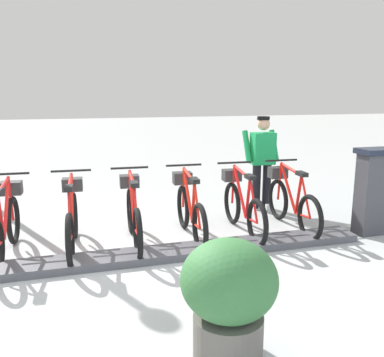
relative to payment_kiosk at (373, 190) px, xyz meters
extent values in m
plane|color=#A4A7A6|center=(-0.05, 3.65, -0.67)|extent=(60.00, 60.00, 0.00)
cube|color=#47474C|center=(-0.05, 3.65, -0.62)|extent=(0.44, 6.49, 0.10)
cube|color=#38383D|center=(0.00, 0.00, -0.07)|extent=(0.28, 0.44, 1.20)
cube|color=#194C8C|center=(0.15, 0.00, 0.28)|extent=(0.03, 0.30, 0.40)
cube|color=black|center=(0.00, 0.00, 0.57)|extent=(0.36, 0.52, 0.08)
torus|color=black|center=(-0.03, 1.04, -0.33)|extent=(0.67, 0.10, 0.67)
torus|color=black|center=(1.02, 0.99, -0.33)|extent=(0.67, 0.10, 0.67)
cylinder|color=red|center=(0.68, 1.00, -0.05)|extent=(0.60, 0.07, 0.70)
cylinder|color=red|center=(0.34, 1.02, -0.09)|extent=(0.17, 0.05, 0.61)
cylinder|color=red|center=(0.62, 1.00, 0.25)|extent=(0.69, 0.08, 0.11)
cylinder|color=red|center=(0.18, 1.03, -0.36)|extent=(0.43, 0.05, 0.09)
cylinder|color=red|center=(0.12, 1.03, -0.06)|extent=(0.33, 0.05, 0.56)
cylinder|color=red|center=(0.99, 0.99, -0.02)|extent=(0.10, 0.04, 0.62)
cube|color=black|center=(0.28, 1.02, 0.24)|extent=(0.22, 0.11, 0.06)
cylinder|color=black|center=(0.96, 0.99, 0.33)|extent=(0.06, 0.54, 0.03)
cube|color=#2D2D2D|center=(1.07, 0.98, 0.11)|extent=(0.21, 0.29, 0.18)
torus|color=black|center=(-0.03, 1.85, -0.33)|extent=(0.67, 0.10, 0.67)
torus|color=black|center=(1.02, 1.80, -0.33)|extent=(0.67, 0.10, 0.67)
cylinder|color=red|center=(0.68, 1.81, -0.05)|extent=(0.60, 0.07, 0.70)
cylinder|color=red|center=(0.34, 1.83, -0.09)|extent=(0.17, 0.05, 0.61)
cylinder|color=red|center=(0.62, 1.82, 0.25)|extent=(0.69, 0.08, 0.11)
cylinder|color=red|center=(0.18, 1.84, -0.36)|extent=(0.43, 0.05, 0.09)
cylinder|color=red|center=(0.12, 1.84, -0.06)|extent=(0.33, 0.05, 0.56)
cylinder|color=red|center=(0.99, 1.80, -0.02)|extent=(0.10, 0.04, 0.62)
cube|color=black|center=(0.28, 1.83, 0.24)|extent=(0.22, 0.11, 0.06)
cylinder|color=black|center=(0.96, 1.80, 0.33)|extent=(0.06, 0.54, 0.03)
cube|color=#2D2D2D|center=(1.07, 1.80, 0.11)|extent=(0.21, 0.29, 0.18)
torus|color=black|center=(-0.03, 2.66, -0.33)|extent=(0.67, 0.10, 0.67)
torus|color=black|center=(1.02, 2.61, -0.33)|extent=(0.67, 0.10, 0.67)
cylinder|color=red|center=(0.68, 2.63, -0.05)|extent=(0.60, 0.07, 0.70)
cylinder|color=red|center=(0.34, 2.64, -0.09)|extent=(0.17, 0.05, 0.61)
cylinder|color=red|center=(0.62, 2.63, 0.25)|extent=(0.69, 0.08, 0.11)
cylinder|color=red|center=(0.18, 2.65, -0.36)|extent=(0.43, 0.05, 0.09)
cylinder|color=red|center=(0.12, 2.65, -0.06)|extent=(0.33, 0.05, 0.56)
cylinder|color=red|center=(0.99, 2.61, -0.02)|extent=(0.10, 0.04, 0.62)
cube|color=black|center=(0.28, 2.65, 0.24)|extent=(0.22, 0.11, 0.06)
cylinder|color=black|center=(0.96, 2.61, 0.33)|extent=(0.06, 0.54, 0.03)
cube|color=#2D2D2D|center=(1.07, 2.61, 0.11)|extent=(0.21, 0.29, 0.18)
torus|color=black|center=(-0.03, 3.47, -0.33)|extent=(0.67, 0.10, 0.67)
torus|color=black|center=(1.02, 3.42, -0.33)|extent=(0.67, 0.10, 0.67)
cylinder|color=red|center=(0.68, 3.44, -0.05)|extent=(0.60, 0.07, 0.70)
cylinder|color=red|center=(0.34, 3.45, -0.09)|extent=(0.17, 0.05, 0.61)
cylinder|color=red|center=(0.62, 3.44, 0.25)|extent=(0.69, 0.08, 0.11)
cylinder|color=red|center=(0.18, 3.46, -0.36)|extent=(0.43, 0.05, 0.09)
cylinder|color=red|center=(0.12, 3.47, -0.06)|extent=(0.33, 0.05, 0.56)
cylinder|color=red|center=(0.99, 3.42, -0.02)|extent=(0.10, 0.04, 0.62)
cube|color=black|center=(0.28, 3.46, 0.24)|extent=(0.22, 0.11, 0.06)
cylinder|color=black|center=(0.96, 3.42, 0.33)|extent=(0.06, 0.54, 0.03)
cube|color=#2D2D2D|center=(1.07, 3.42, 0.11)|extent=(0.21, 0.29, 0.18)
torus|color=black|center=(-0.03, 4.28, -0.33)|extent=(0.67, 0.10, 0.67)
torus|color=black|center=(1.02, 4.23, -0.33)|extent=(0.67, 0.10, 0.67)
cylinder|color=red|center=(0.68, 4.25, -0.05)|extent=(0.60, 0.07, 0.70)
cylinder|color=red|center=(0.34, 4.27, -0.09)|extent=(0.17, 0.05, 0.61)
cylinder|color=red|center=(0.62, 4.25, 0.25)|extent=(0.69, 0.08, 0.11)
cylinder|color=red|center=(0.18, 4.27, -0.36)|extent=(0.43, 0.05, 0.09)
cylinder|color=red|center=(0.12, 4.28, -0.06)|extent=(0.33, 0.05, 0.56)
cylinder|color=red|center=(0.99, 4.24, -0.02)|extent=(0.10, 0.04, 0.62)
cube|color=black|center=(0.28, 4.27, 0.24)|extent=(0.22, 0.11, 0.06)
cylinder|color=black|center=(0.96, 4.24, 0.33)|extent=(0.06, 0.54, 0.03)
cube|color=#2D2D2D|center=(1.07, 4.23, 0.11)|extent=(0.21, 0.29, 0.18)
torus|color=black|center=(1.02, 5.05, -0.33)|extent=(0.67, 0.10, 0.67)
cylinder|color=red|center=(0.68, 5.06, -0.05)|extent=(0.60, 0.07, 0.70)
cylinder|color=red|center=(0.34, 5.08, -0.09)|extent=(0.17, 0.05, 0.61)
cylinder|color=red|center=(0.62, 5.07, 0.25)|extent=(0.69, 0.08, 0.11)
cylinder|color=red|center=(0.18, 5.09, -0.36)|extent=(0.43, 0.05, 0.09)
cylinder|color=red|center=(0.99, 5.05, -0.02)|extent=(0.10, 0.04, 0.62)
cylinder|color=black|center=(0.96, 5.05, 0.33)|extent=(0.06, 0.54, 0.03)
cube|color=#2D2D2D|center=(1.07, 5.04, 0.11)|extent=(0.21, 0.29, 0.18)
cube|color=white|center=(1.73, 1.09, -0.62)|extent=(0.26, 0.12, 0.10)
cube|color=white|center=(1.60, 0.87, -0.62)|extent=(0.26, 0.12, 0.10)
cylinder|color=black|center=(1.67, 1.08, -0.24)|extent=(0.15, 0.15, 0.82)
cylinder|color=black|center=(1.66, 0.88, -0.24)|extent=(0.15, 0.15, 0.82)
cube|color=#19924A|center=(1.67, 0.98, 0.43)|extent=(0.27, 0.41, 0.56)
cylinder|color=#19924A|center=(1.77, 1.24, 0.46)|extent=(0.34, 0.11, 0.57)
cylinder|color=#19924A|center=(1.76, 0.72, 0.46)|extent=(0.34, 0.11, 0.57)
sphere|color=tan|center=(1.67, 0.98, 0.86)|extent=(0.22, 0.22, 0.22)
cylinder|color=black|center=(1.69, 0.98, 0.96)|extent=(0.22, 0.22, 0.06)
cylinder|color=#59544C|center=(-2.14, 3.08, -0.49)|extent=(0.56, 0.56, 0.35)
ellipsoid|color=#326936|center=(-2.14, 3.08, -0.02)|extent=(0.76, 0.76, 0.64)
camera|label=1|loc=(-4.86, 4.16, 1.40)|focal=38.14mm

